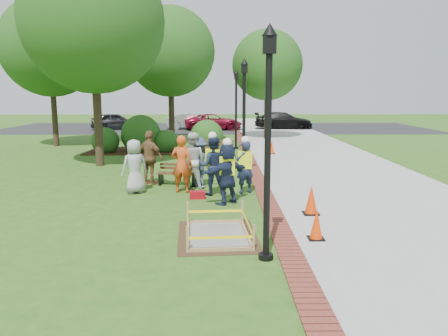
{
  "coord_description": "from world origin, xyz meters",
  "views": [
    {
      "loc": [
        0.4,
        -10.76,
        3.1
      ],
      "look_at": [
        0.5,
        1.2,
        1.0
      ],
      "focal_mm": 35.0,
      "sensor_mm": 36.0,
      "label": 1
    }
  ],
  "objects_px": {
    "bench_near": "(178,179)",
    "hivis_worker_a": "(227,171)",
    "wet_concrete_pad": "(218,226)",
    "lamp_near": "(268,127)",
    "cone_front": "(316,225)",
    "hivis_worker_c": "(213,164)",
    "hivis_worker_b": "(245,165)"
  },
  "relations": [
    {
      "from": "cone_front",
      "to": "hivis_worker_b",
      "type": "height_order",
      "value": "hivis_worker_b"
    },
    {
      "from": "lamp_near",
      "to": "hivis_worker_b",
      "type": "xyz_separation_m",
      "value": [
        -0.1,
        5.39,
        -1.59
      ]
    },
    {
      "from": "wet_concrete_pad",
      "to": "hivis_worker_a",
      "type": "xyz_separation_m",
      "value": [
        0.25,
        2.81,
        0.69
      ]
    },
    {
      "from": "wet_concrete_pad",
      "to": "hivis_worker_b",
      "type": "distance_m",
      "value": 4.21
    },
    {
      "from": "cone_front",
      "to": "hivis_worker_c",
      "type": "height_order",
      "value": "hivis_worker_c"
    },
    {
      "from": "wet_concrete_pad",
      "to": "hivis_worker_c",
      "type": "height_order",
      "value": "hivis_worker_c"
    },
    {
      "from": "wet_concrete_pad",
      "to": "hivis_worker_c",
      "type": "relative_size",
      "value": 1.26
    },
    {
      "from": "bench_near",
      "to": "hivis_worker_b",
      "type": "distance_m",
      "value": 2.57
    },
    {
      "from": "wet_concrete_pad",
      "to": "hivis_worker_a",
      "type": "bearing_deg",
      "value": 84.93
    },
    {
      "from": "bench_near",
      "to": "hivis_worker_c",
      "type": "height_order",
      "value": "hivis_worker_c"
    },
    {
      "from": "cone_front",
      "to": "hivis_worker_c",
      "type": "distance_m",
      "value": 4.76
    },
    {
      "from": "wet_concrete_pad",
      "to": "lamp_near",
      "type": "height_order",
      "value": "lamp_near"
    },
    {
      "from": "hivis_worker_a",
      "to": "hivis_worker_c",
      "type": "bearing_deg",
      "value": 111.3
    },
    {
      "from": "bench_near",
      "to": "lamp_near",
      "type": "height_order",
      "value": "lamp_near"
    },
    {
      "from": "cone_front",
      "to": "hivis_worker_b",
      "type": "bearing_deg",
      "value": 106.41
    },
    {
      "from": "hivis_worker_a",
      "to": "hivis_worker_b",
      "type": "xyz_separation_m",
      "value": [
        0.56,
        1.26,
        -0.03
      ]
    },
    {
      "from": "wet_concrete_pad",
      "to": "hivis_worker_b",
      "type": "height_order",
      "value": "hivis_worker_b"
    },
    {
      "from": "bench_near",
      "to": "hivis_worker_a",
      "type": "height_order",
      "value": "hivis_worker_a"
    },
    {
      "from": "lamp_near",
      "to": "hivis_worker_a",
      "type": "distance_m",
      "value": 4.46
    },
    {
      "from": "lamp_near",
      "to": "hivis_worker_b",
      "type": "bearing_deg",
      "value": 91.06
    },
    {
      "from": "hivis_worker_c",
      "to": "hivis_worker_a",
      "type": "bearing_deg",
      "value": -68.7
    },
    {
      "from": "cone_front",
      "to": "hivis_worker_a",
      "type": "height_order",
      "value": "hivis_worker_a"
    },
    {
      "from": "bench_near",
      "to": "hivis_worker_c",
      "type": "bearing_deg",
      "value": -48.71
    },
    {
      "from": "bench_near",
      "to": "cone_front",
      "type": "height_order",
      "value": "bench_near"
    },
    {
      "from": "hivis_worker_b",
      "to": "lamp_near",
      "type": "bearing_deg",
      "value": -88.94
    },
    {
      "from": "hivis_worker_b",
      "to": "hivis_worker_c",
      "type": "relative_size",
      "value": 0.92
    },
    {
      "from": "wet_concrete_pad",
      "to": "hivis_worker_b",
      "type": "bearing_deg",
      "value": 78.72
    },
    {
      "from": "cone_front",
      "to": "hivis_worker_c",
      "type": "relative_size",
      "value": 0.35
    },
    {
      "from": "hivis_worker_b",
      "to": "hivis_worker_c",
      "type": "distance_m",
      "value": 1.01
    },
    {
      "from": "bench_near",
      "to": "wet_concrete_pad",
      "type": "bearing_deg",
      "value": -75.38
    },
    {
      "from": "wet_concrete_pad",
      "to": "hivis_worker_c",
      "type": "bearing_deg",
      "value": 92.56
    },
    {
      "from": "bench_near",
      "to": "hivis_worker_a",
      "type": "distance_m",
      "value": 3.02
    }
  ]
}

